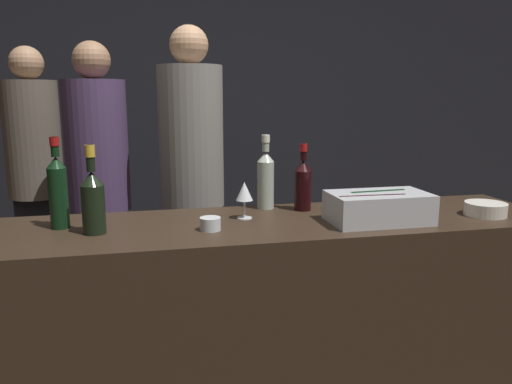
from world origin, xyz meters
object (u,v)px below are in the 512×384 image
object	(u,v)px
candle_votive	(210,224)
person_grey_polo	(99,180)
person_blond_tee	(192,175)
person_in_hoodie	(35,170)
champagne_bottle	(93,199)
white_wine_bottle	(266,177)
red_wine_bottle_burgundy	(58,189)
wine_glass	(244,192)
red_wine_bottle_tall	(303,183)
ice_bin_with_bottles	(378,206)
bowl_white	(486,209)

from	to	relation	value
candle_votive	person_grey_polo	size ratio (longest dim) A/B	0.05
person_blond_tee	person_in_hoodie	bearing A→B (deg)	69.59
champagne_bottle	white_wine_bottle	distance (m)	0.78
white_wine_bottle	red_wine_bottle_burgundy	bearing A→B (deg)	-169.46
candle_votive	person_in_hoodie	bearing A→B (deg)	120.71
red_wine_bottle_burgundy	wine_glass	bearing A→B (deg)	-0.48
red_wine_bottle_tall	person_in_hoodie	world-z (taller)	person_in_hoodie
ice_bin_with_bottles	red_wine_bottle_burgundy	world-z (taller)	red_wine_bottle_burgundy
red_wine_bottle_burgundy	red_wine_bottle_tall	xyz separation A→B (m)	(1.03, 0.09, -0.03)
red_wine_bottle_tall	white_wine_bottle	distance (m)	0.17
bowl_white	candle_votive	xyz separation A→B (m)	(-1.20, 0.02, -0.00)
person_in_hoodie	person_grey_polo	xyz separation A→B (m)	(0.43, -0.47, -0.01)
wine_glass	white_wine_bottle	xyz separation A→B (m)	(0.13, 0.17, 0.03)
wine_glass	person_in_hoodie	bearing A→B (deg)	127.77
red_wine_bottle_burgundy	white_wine_bottle	world-z (taller)	red_wine_bottle_burgundy
bowl_white	red_wine_bottle_tall	distance (m)	0.80
white_wine_bottle	person_in_hoodie	size ratio (longest dim) A/B	0.19
ice_bin_with_bottles	person_grey_polo	xyz separation A→B (m)	(-1.20, 1.14, -0.03)
wine_glass	white_wine_bottle	size ratio (longest dim) A/B	0.46
white_wine_bottle	person_in_hoodie	xyz separation A→B (m)	(-1.24, 1.26, -0.11)
wine_glass	person_in_hoodie	size ratio (longest dim) A/B	0.09
wine_glass	person_blond_tee	distance (m)	0.78
white_wine_bottle	person_grey_polo	distance (m)	1.14
red_wine_bottle_burgundy	person_in_hoodie	distance (m)	1.47
wine_glass	white_wine_bottle	distance (m)	0.22
ice_bin_with_bottles	candle_votive	size ratio (longest dim) A/B	4.96
person_grey_polo	red_wine_bottle_burgundy	bearing A→B (deg)	-104.89
wine_glass	white_wine_bottle	bearing A→B (deg)	51.74
wine_glass	champagne_bottle	distance (m)	0.61
wine_glass	candle_votive	xyz separation A→B (m)	(-0.17, -0.16, -0.09)
wine_glass	person_grey_polo	world-z (taller)	person_grey_polo
bowl_white	red_wine_bottle_burgundy	world-z (taller)	red_wine_bottle_burgundy
red_wine_bottle_burgundy	champagne_bottle	bearing A→B (deg)	-38.44
red_wine_bottle_tall	person_in_hoodie	size ratio (longest dim) A/B	0.17
person_in_hoodie	person_blond_tee	size ratio (longest dim) A/B	0.96
champagne_bottle	person_grey_polo	bearing A→B (deg)	93.92
bowl_white	person_in_hoodie	xyz separation A→B (m)	(-2.14, 1.60, 0.01)
person_blond_tee	champagne_bottle	bearing A→B (deg)	166.94
ice_bin_with_bottles	person_blond_tee	world-z (taller)	person_blond_tee
red_wine_bottle_burgundy	person_in_hoodie	bearing A→B (deg)	104.48
candle_votive	ice_bin_with_bottles	bearing A→B (deg)	-2.07
champagne_bottle	person_blond_tee	size ratio (longest dim) A/B	0.18
white_wine_bottle	person_in_hoodie	distance (m)	1.77
ice_bin_with_bottles	candle_votive	world-z (taller)	ice_bin_with_bottles
champagne_bottle	red_wine_bottle_tall	distance (m)	0.91
bowl_white	white_wine_bottle	bearing A→B (deg)	159.26
wine_glass	ice_bin_with_bottles	bearing A→B (deg)	-18.99
ice_bin_with_bottles	white_wine_bottle	size ratio (longest dim) A/B	1.20
candle_votive	white_wine_bottle	xyz separation A→B (m)	(0.30, 0.32, 0.12)
person_grey_polo	red_wine_bottle_tall	bearing A→B (deg)	-52.76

